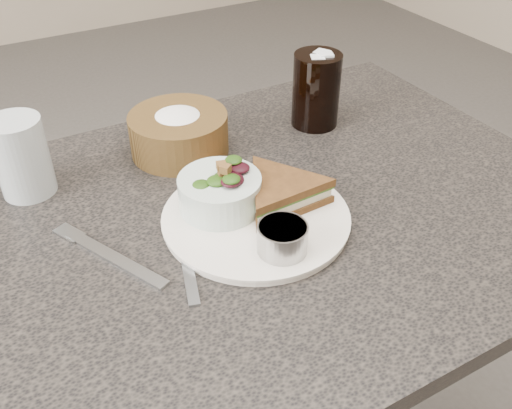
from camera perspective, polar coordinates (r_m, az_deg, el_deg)
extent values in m
cube|color=black|center=(1.10, -0.35, -16.40)|extent=(1.00, 0.70, 0.75)
cylinder|color=white|center=(0.81, 0.00, -1.39)|extent=(0.26, 0.26, 0.01)
cylinder|color=#969696|center=(0.73, 2.66, -3.42)|extent=(0.08, 0.08, 0.04)
cone|color=#FF6609|center=(0.87, -1.78, 3.43)|extent=(0.09, 0.09, 0.03)
cube|color=#ABAFB3|center=(0.77, -13.94, -5.24)|extent=(0.09, 0.17, 0.00)
cube|color=#969DA5|center=(0.77, -7.21, -4.22)|extent=(0.08, 0.21, 0.00)
cylinder|color=#AEBAC0|center=(0.91, -22.40, 4.43)|extent=(0.11, 0.11, 0.12)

